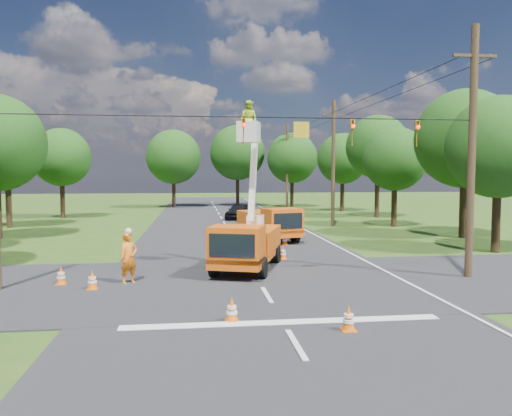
{
  "coord_description": "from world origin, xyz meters",
  "views": [
    {
      "loc": [
        -2.42,
        -16.68,
        4.21
      ],
      "look_at": [
        0.38,
        6.15,
        2.6
      ],
      "focal_mm": 35.0,
      "sensor_mm": 36.0,
      "label": 1
    }
  ],
  "objects": [
    {
      "name": "tree_left_f",
      "position": [
        -14.8,
        32.0,
        5.69
      ],
      "size": [
        5.4,
        5.4,
        8.4
      ],
      "color": "#382616",
      "rests_on": "ground"
    },
    {
      "name": "tree_right_d",
      "position": [
        14.8,
        29.0,
        6.68
      ],
      "size": [
        6.0,
        6.0,
        9.7
      ],
      "color": "#382616",
      "rests_on": "ground"
    },
    {
      "name": "pole_right_far",
      "position": [
        8.5,
        42.0,
        5.11
      ],
      "size": [
        1.8,
        0.3,
        10.0
      ],
      "color": "#4C3823",
      "rests_on": "ground"
    },
    {
      "name": "distant_car",
      "position": [
        1.57,
        28.6,
        0.74
      ],
      "size": [
        3.19,
        4.67,
        1.48
      ],
      "primitive_type": "imported",
      "rotation": [
        0.0,
        0.0,
        -0.37
      ],
      "color": "black",
      "rests_on": "ground"
    },
    {
      "name": "traffic_cone_5",
      "position": [
        -7.45,
        2.62,
        0.36
      ],
      "size": [
        0.38,
        0.38,
        0.71
      ],
      "color": "orange",
      "rests_on": "ground"
    },
    {
      "name": "traffic_cone_4",
      "position": [
        -6.12,
        1.64,
        0.36
      ],
      "size": [
        0.38,
        0.38,
        0.71
      ],
      "color": "orange",
      "rests_on": "ground"
    },
    {
      "name": "tree_far_a",
      "position": [
        -5.0,
        45.0,
        6.19
      ],
      "size": [
        6.6,
        6.6,
        9.5
      ],
      "color": "#382616",
      "rests_on": "ground"
    },
    {
      "name": "tree_right_e",
      "position": [
        13.8,
        37.0,
        5.81
      ],
      "size": [
        5.6,
        5.6,
        8.63
      ],
      "color": "#382616",
      "rests_on": "ground"
    },
    {
      "name": "road_cross",
      "position": [
        0.0,
        2.0,
        0.0
      ],
      "size": [
        56.0,
        10.0,
        0.07
      ],
      "primitive_type": "cube",
      "color": "black",
      "rests_on": "ground"
    },
    {
      "name": "tree_right_b",
      "position": [
        15.0,
        14.0,
        6.43
      ],
      "size": [
        6.4,
        6.4,
        9.65
      ],
      "color": "#382616",
      "rests_on": "ground"
    },
    {
      "name": "traffic_cone_1",
      "position": [
        1.6,
        -4.09,
        0.36
      ],
      "size": [
        0.38,
        0.38,
        0.71
      ],
      "color": "orange",
      "rests_on": "ground"
    },
    {
      "name": "traffic_cone_7",
      "position": [
        4.91,
        16.96,
        0.36
      ],
      "size": [
        0.38,
        0.38,
        0.71
      ],
      "color": "orange",
      "rests_on": "ground"
    },
    {
      "name": "pole_right_mid",
      "position": [
        8.5,
        22.0,
        5.11
      ],
      "size": [
        1.8,
        0.3,
        10.0
      ],
      "color": "#4C3823",
      "rests_on": "ground"
    },
    {
      "name": "signal_span",
      "position": [
        2.23,
        1.99,
        5.88
      ],
      "size": [
        18.0,
        0.29,
        1.07
      ],
      "color": "black",
      "rests_on": "ground"
    },
    {
      "name": "stop_bar",
      "position": [
        0.0,
        -3.2,
        0.0
      ],
      "size": [
        9.0,
        0.45,
        0.02
      ],
      "primitive_type": "cube",
      "color": "silver",
      "rests_on": "ground"
    },
    {
      "name": "tree_left_e",
      "position": [
        -16.8,
        24.0,
        6.49
      ],
      "size": [
        5.8,
        5.8,
        9.41
      ],
      "color": "#382616",
      "rests_on": "ground"
    },
    {
      "name": "traffic_cone_3",
      "position": [
        2.76,
        11.79,
        0.36
      ],
      "size": [
        0.38,
        0.38,
        0.71
      ],
      "color": "orange",
      "rests_on": "ground"
    },
    {
      "name": "pole_right_near",
      "position": [
        8.5,
        2.0,
        5.11
      ],
      "size": [
        1.8,
        0.3,
        10.0
      ],
      "color": "#4C3823",
      "rests_on": "ground"
    },
    {
      "name": "ground",
      "position": [
        0.0,
        20.0,
        0.0
      ],
      "size": [
        140.0,
        140.0,
        0.0
      ],
      "primitive_type": "plane",
      "color": "#264916",
      "rests_on": "ground"
    },
    {
      "name": "tree_far_c",
      "position": [
        9.5,
        44.0,
        6.06
      ],
      "size": [
        6.2,
        6.2,
        9.18
      ],
      "color": "#382616",
      "rests_on": "ground"
    },
    {
      "name": "traffic_cone_2",
      "position": [
        1.79,
        6.97,
        0.36
      ],
      "size": [
        0.38,
        0.38,
        0.71
      ],
      "color": "orange",
      "rests_on": "ground"
    },
    {
      "name": "bucket_truck",
      "position": [
        -0.21,
        4.63,
        1.57
      ],
      "size": [
        3.72,
        6.02,
        7.35
      ],
      "rotation": [
        0.0,
        0.0,
        -0.31
      ],
      "color": "#E05A0F",
      "rests_on": "ground"
    },
    {
      "name": "tree_right_a",
      "position": [
        13.5,
        8.0,
        5.56
      ],
      "size": [
        5.4,
        5.4,
        8.28
      ],
      "color": "#382616",
      "rests_on": "ground"
    },
    {
      "name": "tree_far_b",
      "position": [
        3.0,
        47.0,
        6.81
      ],
      "size": [
        7.0,
        7.0,
        10.32
      ],
      "color": "#382616",
      "rests_on": "ground"
    },
    {
      "name": "tree_right_c",
      "position": [
        13.2,
        21.0,
        5.31
      ],
      "size": [
        5.0,
        5.0,
        7.83
      ],
      "color": "#382616",
      "rests_on": "ground"
    },
    {
      "name": "second_truck",
      "position": [
        2.17,
        13.92,
        1.11
      ],
      "size": [
        3.58,
        6.04,
        2.13
      ],
      "rotation": [
        0.0,
        0.0,
        0.28
      ],
      "color": "#E05A0F",
      "rests_on": "ground"
    },
    {
      "name": "road_main",
      "position": [
        0.0,
        20.0,
        0.0
      ],
      "size": [
        12.0,
        100.0,
        0.06
      ],
      "primitive_type": "cube",
      "color": "black",
      "rests_on": "ground"
    },
    {
      "name": "traffic_cone_0",
      "position": [
        -1.41,
        -2.88,
        0.36
      ],
      "size": [
        0.38,
        0.38,
        0.71
      ],
      "color": "orange",
      "rests_on": "ground"
    },
    {
      "name": "ground_worker",
      "position": [
        -4.94,
        2.55,
        0.99
      ],
      "size": [
        0.86,
        0.83,
        1.99
      ],
      "primitive_type": "imported",
      "rotation": [
        0.0,
        0.0,
        0.69
      ],
      "color": "#E35113",
      "rests_on": "ground"
    },
    {
      "name": "edge_line",
      "position": [
        5.6,
        20.0,
        0.0
      ],
      "size": [
        0.12,
        90.0,
        0.02
      ],
      "primitive_type": "cube",
      "color": "silver",
      "rests_on": "ground"
    }
  ]
}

